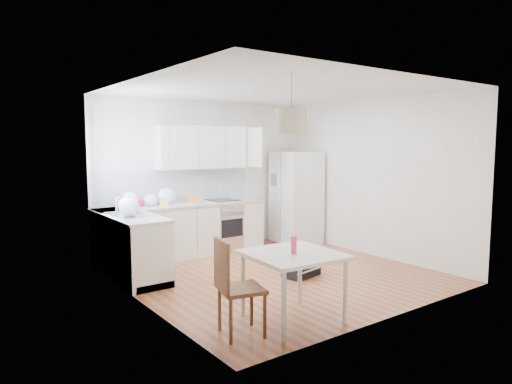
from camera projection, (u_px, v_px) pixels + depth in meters
floor at (276, 274)px, 6.81m from camera, size 4.20×4.20×0.00m
ceiling at (277, 90)px, 6.53m from camera, size 4.20×4.20×0.00m
wall_back at (205, 176)px, 8.36m from camera, size 4.20×0.00×4.20m
wall_left at (139, 193)px, 5.44m from camera, size 0.00×4.20×4.20m
wall_right at (371, 178)px, 7.90m from camera, size 0.00×4.20×4.20m
window_glassblock at (107, 157)px, 6.33m from camera, size 0.02×1.00×1.00m
cabinets_back at (184, 231)px, 7.86m from camera, size 3.00×0.60×0.88m
cabinets_left at (129, 246)px, 6.68m from camera, size 0.60×1.80×0.88m
counter_back at (183, 205)px, 7.81m from camera, size 3.02×0.64×0.04m
counter_left at (128, 215)px, 6.63m from camera, size 0.64×1.82×0.04m
backsplash_back at (175, 185)px, 8.02m from camera, size 3.00×0.01×0.58m
backsplash_left at (107, 196)px, 6.42m from camera, size 0.01×1.80×0.58m
upper_cabinets at (202, 147)px, 8.09m from camera, size 1.70×0.32×0.75m
range_oven at (223, 226)px, 8.33m from camera, size 0.50×0.61×0.88m
sink at (129, 215)px, 6.59m from camera, size 0.50×0.80×0.16m
refrigerator at (296, 197)px, 8.97m from camera, size 0.95×0.98×1.79m
dining_table at (293, 260)px, 4.98m from camera, size 1.02×1.02×0.75m
dining_chair at (242, 287)px, 4.60m from camera, size 0.51×0.51×1.00m
drink_bottle at (294, 243)px, 4.92m from camera, size 0.08×0.08×0.23m
gym_bag at (301, 268)px, 6.69m from camera, size 0.59×0.45×0.24m
pendant_lamp at (291, 121)px, 4.93m from camera, size 0.40×0.40×0.27m
grocery_bag_a at (129, 200)px, 7.30m from camera, size 0.28×0.24×0.25m
grocery_bag_b at (151, 200)px, 7.49m from camera, size 0.22×0.19×0.20m
grocery_bag_c at (167, 196)px, 7.69m from camera, size 0.31×0.26×0.28m
grocery_bag_d at (127, 205)px, 6.78m from camera, size 0.25×0.21×0.23m
grocery_bag_e at (129, 207)px, 6.38m from camera, size 0.29×0.25×0.26m
snack_orange at (194, 199)px, 8.00m from camera, size 0.16×0.11×0.10m
snack_yellow at (164, 202)px, 7.62m from camera, size 0.16×0.12×0.10m
snack_red at (139, 203)px, 7.40m from camera, size 0.19×0.17×0.11m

